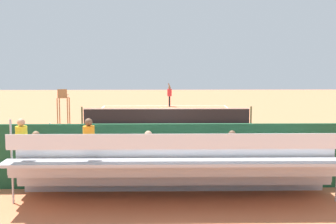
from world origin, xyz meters
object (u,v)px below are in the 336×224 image
at_px(tennis_player, 169,94).
at_px(equipment_bag, 155,177).
at_px(tennis_racket, 161,107).
at_px(tennis_ball_near, 195,110).
at_px(courtside_bench, 221,164).
at_px(tennis_ball_far, 148,108).
at_px(tennis_net, 167,116).
at_px(bleacher_stand, 169,168).
at_px(umpire_chair, 63,103).
at_px(line_judge, 47,152).

bearing_deg(tennis_player, equipment_bag, 87.60).
distance_m(tennis_player, tennis_racket, 1.46).
bearing_deg(tennis_ball_near, courtside_bench, 87.94).
distance_m(tennis_ball_near, tennis_ball_far, 3.97).
height_order(tennis_net, equipment_bag, tennis_net).
bearing_deg(courtside_bench, tennis_racket, -85.35).
bearing_deg(bleacher_stand, umpire_chair, -68.54).
relative_size(tennis_racket, tennis_ball_far, 8.86).
height_order(tennis_net, bleacher_stand, bleacher_stand).
distance_m(umpire_chair, tennis_racket, 11.24).
height_order(courtside_bench, line_judge, line_judge).
relative_size(equipment_bag, tennis_ball_far, 13.64).
xyz_separation_m(courtside_bench, tennis_ball_far, (2.88, -21.95, -0.53)).
distance_m(equipment_bag, tennis_ball_near, 20.61).
bearing_deg(tennis_racket, equipment_bag, 89.25).
bearing_deg(equipment_bag, tennis_ball_near, -98.02).
bearing_deg(tennis_player, tennis_net, 87.82).
xyz_separation_m(bleacher_stand, equipment_bag, (0.42, -1.96, -0.76)).
bearing_deg(tennis_racket, umpire_chair, 58.10).
xyz_separation_m(tennis_player, tennis_ball_far, (1.72, 1.56, -0.98)).
xyz_separation_m(umpire_chair, equipment_bag, (-5.60, 13.35, -1.13)).
bearing_deg(tennis_racket, tennis_ball_far, 35.87).
relative_size(courtside_bench, tennis_ball_far, 27.27).
bearing_deg(tennis_net, tennis_ball_near, -107.97).
distance_m(tennis_net, line_judge, 13.96).
bearing_deg(equipment_bag, tennis_ball_far, -88.11).
bearing_deg(tennis_ball_far, bleacher_stand, 92.74).
relative_size(tennis_ball_far, line_judge, 0.03).
distance_m(bleacher_stand, umpire_chair, 16.45).
xyz_separation_m(tennis_net, courtside_bench, (-1.54, 13.27, 0.06)).
bearing_deg(tennis_ball_far, equipment_bag, 91.89).
xyz_separation_m(bleacher_stand, tennis_racket, (0.12, -24.78, -0.93)).
relative_size(bleacher_stand, tennis_player, 4.70).
height_order(equipment_bag, tennis_player, tennis_player).
height_order(courtside_bench, equipment_bag, courtside_bench).
height_order(bleacher_stand, tennis_ball_near, bleacher_stand).
relative_size(bleacher_stand, equipment_bag, 10.07).
relative_size(tennis_net, tennis_ball_near, 156.06).
relative_size(bleacher_stand, tennis_racket, 15.50).
bearing_deg(tennis_player, tennis_ball_near, 120.18).
bearing_deg(line_judge, tennis_ball_near, -107.28).
bearing_deg(tennis_ball_far, tennis_ball_near, 155.06).
xyz_separation_m(tennis_racket, line_judge, (3.76, 22.77, 1.00)).
height_order(bleacher_stand, tennis_ball_far, bleacher_stand).
distance_m(tennis_net, bleacher_stand, 15.37).
bearing_deg(tennis_racket, tennis_net, 91.83).
bearing_deg(equipment_bag, tennis_player, -92.40).
bearing_deg(tennis_ball_near, tennis_racket, -43.25).
relative_size(bleacher_stand, line_judge, 4.70).
bearing_deg(equipment_bag, tennis_racket, -90.75).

